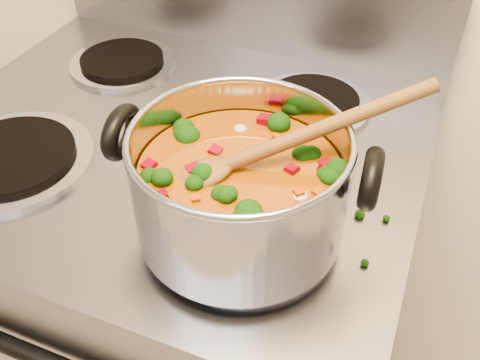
# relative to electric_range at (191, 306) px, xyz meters

# --- Properties ---
(electric_range) EXTENTS (0.76, 0.68, 1.08)m
(electric_range) POSITION_rel_electric_range_xyz_m (0.00, 0.00, 0.00)
(electric_range) COLOR gray
(electric_range) RESTS_ON ground
(stockpot) EXTENTS (0.31, 0.25, 0.15)m
(stockpot) POSITION_rel_electric_range_xyz_m (0.18, -0.16, 0.53)
(stockpot) COLOR #9F9FA7
(stockpot) RESTS_ON electric_range
(wooden_spoon) EXTENTS (0.27, 0.20, 0.11)m
(wooden_spoon) POSITION_rel_electric_range_xyz_m (0.19, -0.15, 0.58)
(wooden_spoon) COLOR brown
(wooden_spoon) RESTS_ON stockpot
(cooktop_crumbs) EXTENTS (0.25, 0.34, 0.01)m
(cooktop_crumbs) POSITION_rel_electric_range_xyz_m (0.16, -0.17, 0.46)
(cooktop_crumbs) COLOR black
(cooktop_crumbs) RESTS_ON electric_range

